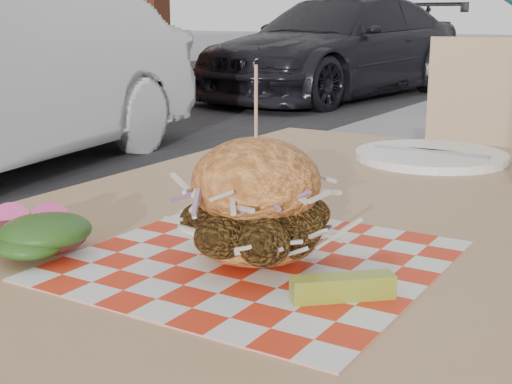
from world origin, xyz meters
TOP-DOWN VIEW (x-y plane):
  - car_dark at (-3.60, 7.40)m, footprint 2.39×4.48m
  - patio_table at (-0.13, -0.03)m, footprint 0.80×1.20m
  - patio_chair at (-0.16, 0.92)m, footprint 0.53×0.54m
  - paper_liner at (-0.11, -0.26)m, footprint 0.36×0.36m
  - sandwich at (-0.11, -0.26)m, footprint 0.18×0.18m
  - pickle_spear at (0.01, -0.31)m, footprint 0.09×0.08m
  - side_salad at (-0.33, -0.37)m, footprint 0.14×0.14m
  - place_setting at (-0.13, 0.37)m, footprint 0.27×0.27m

SIDE VIEW (x-z plane):
  - patio_chair at x=-0.16m, z-range 0.08..1.03m
  - car_dark at x=-3.60m, z-range 0.00..1.24m
  - patio_table at x=-0.13m, z-range 0.30..1.05m
  - paper_liner at x=-0.11m, z-range 0.75..0.75m
  - place_setting at x=-0.13m, z-range 0.75..0.77m
  - pickle_spear at x=0.01m, z-range 0.75..0.77m
  - side_salad at x=-0.33m, z-range 0.74..0.79m
  - sandwich at x=-0.11m, z-range 0.71..0.91m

